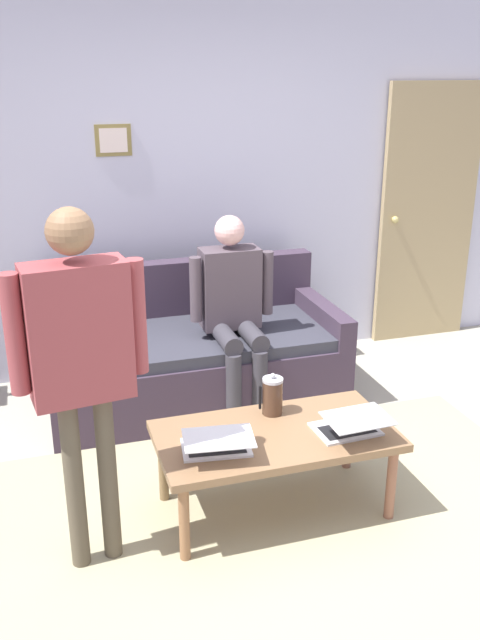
# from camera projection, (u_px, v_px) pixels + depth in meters

# --- Properties ---
(ground_plane) EXTENTS (7.68, 7.68, 0.00)m
(ground_plane) POSITION_uv_depth(u_px,v_px,m) (292.00, 525.00, 3.42)
(ground_plane) COLOR #A9A592
(area_rug) EXTENTS (3.07, 1.95, 0.01)m
(area_rug) POSITION_uv_depth(u_px,v_px,m) (281.00, 519.00, 3.47)
(area_rug) COLOR tan
(area_rug) RESTS_ON ground_plane
(back_wall) EXTENTS (7.04, 0.11, 2.70)m
(back_wall) POSITION_uv_depth(u_px,v_px,m) (185.00, 185.00, 4.93)
(back_wall) COLOR silver
(back_wall) RESTS_ON ground_plane
(interior_door) EXTENTS (0.82, 0.09, 2.05)m
(interior_door) POSITION_uv_depth(u_px,v_px,m) (427.00, 216.00, 5.50)
(interior_door) COLOR tan
(interior_door) RESTS_ON ground_plane
(couch) EXTENTS (1.93, 0.93, 0.88)m
(couch) POSITION_uv_depth(u_px,v_px,m) (193.00, 356.00, 4.66)
(couch) COLOR #3C2E3F
(couch) RESTS_ON ground_plane
(coffee_table) EXTENTS (1.18, 0.62, 0.44)m
(coffee_table) POSITION_uv_depth(u_px,v_px,m) (275.00, 441.00, 3.42)
(coffee_table) COLOR olive
(coffee_table) RESTS_ON ground_plane
(laptop_left) EXTENTS (0.33, 0.35, 0.13)m
(laptop_left) POSITION_uv_depth(u_px,v_px,m) (350.00, 425.00, 3.37)
(laptop_left) COLOR silver
(laptop_left) RESTS_ON coffee_table
(laptop_center) EXTENTS (0.36, 0.35, 0.12)m
(laptop_center) POSITION_uv_depth(u_px,v_px,m) (217.00, 444.00, 3.21)
(laptop_center) COLOR silver
(laptop_center) RESTS_ON coffee_table
(french_press) EXTENTS (0.13, 0.11, 0.23)m
(french_press) POSITION_uv_depth(u_px,v_px,m) (272.00, 396.00, 3.56)
(french_press) COLOR #4C3323
(french_press) RESTS_ON coffee_table
(person_standing) EXTENTS (0.58, 0.24, 1.64)m
(person_standing) POSITION_uv_depth(u_px,v_px,m) (80.00, 349.00, 2.83)
(person_standing) COLOR brown
(person_standing) RESTS_ON ground_plane
(person_seated) EXTENTS (0.55, 0.51, 1.28)m
(person_seated) POSITION_uv_depth(u_px,v_px,m) (234.00, 304.00, 4.37)
(person_seated) COLOR #37343C
(person_seated) RESTS_ON ground_plane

